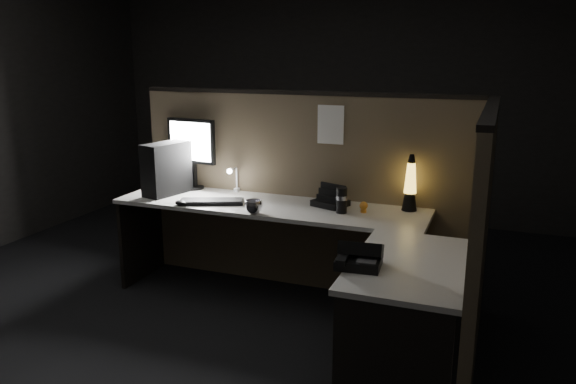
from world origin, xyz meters
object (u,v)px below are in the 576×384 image
(pc_tower, at_px, (167,169))
(desk_phone, at_px, (359,256))
(monitor, at_px, (191,147))
(lava_lamp, at_px, (410,187))
(keyboard, at_px, (212,202))

(pc_tower, relative_size, desk_phone, 1.61)
(monitor, bearing_deg, pc_tower, -103.08)
(lava_lamp, relative_size, desk_phone, 1.59)
(monitor, distance_m, lava_lamp, 1.76)
(monitor, bearing_deg, desk_phone, -28.77)
(pc_tower, relative_size, monitor, 0.71)
(desk_phone, bearing_deg, lava_lamp, 81.67)
(monitor, height_order, desk_phone, monitor)
(pc_tower, bearing_deg, monitor, 84.18)
(keyboard, distance_m, lava_lamp, 1.43)
(lava_lamp, distance_m, desk_phone, 1.17)
(monitor, height_order, lava_lamp, monitor)
(pc_tower, height_order, monitor, monitor)
(monitor, relative_size, lava_lamp, 1.42)
(keyboard, xyz_separation_m, desk_phone, (1.31, -0.83, 0.04))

